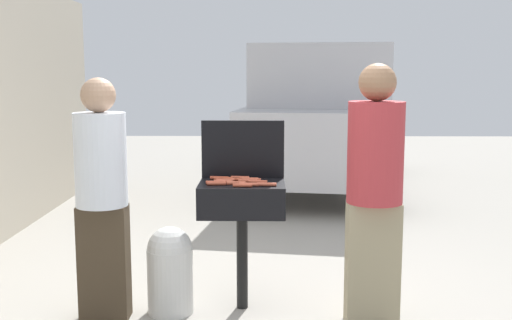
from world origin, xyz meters
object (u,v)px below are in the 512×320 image
Objects in this scene: person_left at (102,191)px; parked_minivan at (324,117)px; hot_dog_5 at (258,182)px; person_right at (375,186)px; hot_dog_10 at (217,184)px; hot_dog_6 at (249,179)px; bbq_grill at (242,203)px; hot_dog_0 at (225,180)px; hot_dog_9 at (223,181)px; hot_dog_11 at (223,179)px; hot_dog_15 at (215,183)px; hot_dog_14 at (232,180)px; hot_dog_1 at (252,180)px; hot_dog_2 at (219,178)px; hot_dog_7 at (267,184)px; hot_dog_12 at (248,181)px; hot_dog_3 at (249,184)px; hot_dog_13 at (236,183)px; propane_tank at (170,268)px; hot_dog_4 at (240,178)px; hot_dog_8 at (243,185)px.

parked_minivan is at bearing 78.07° from person_left.
hot_dog_5 is 0.80m from person_right.
hot_dog_5 is at bearing 13.13° from hot_dog_10.
hot_dog_5 is 0.12m from hot_dog_6.
bbq_grill is 0.20× the size of parked_minivan.
hot_dog_0 and hot_dog_9 have the same top height.
hot_dog_11 and hot_dog_15 have the same top height.
person_left is 1.81m from person_right.
person_right is (0.95, -0.33, 0.02)m from hot_dog_14.
bbq_grill is 0.52× the size of person_right.
hot_dog_1 is 4.75m from parked_minivan.
hot_dog_15 reaches higher than bbq_grill.
parked_minivan is at bearing 75.41° from hot_dog_2.
hot_dog_7 is 0.18m from hot_dog_12.
hot_dog_3 is 0.21m from hot_dog_9.
hot_dog_1 and hot_dog_7 have the same top height.
hot_dog_1 is 0.16m from hot_dog_13.
hot_dog_7 and hot_dog_11 have the same top height.
hot_dog_5 is 1.00× the size of hot_dog_9.
person_left reaches higher than propane_tank.
hot_dog_4 is 4.68m from parked_minivan.
person_right reaches higher than hot_dog_4.
hot_dog_0 is 0.72m from propane_tank.
hot_dog_1 and hot_dog_12 have the same top height.
propane_tank is 0.72m from person_left.
hot_dog_12 is 0.07× the size of person_right.
hot_dog_1 is 0.27m from hot_dog_15.
hot_dog_1 is at bearing 23.56° from person_left.
hot_dog_5 is (0.05, -0.08, 0.00)m from hot_dog_1.
hot_dog_8 is 0.22m from hot_dog_15.
hot_dog_4 is at bearing 25.38° from propane_tank.
hot_dog_11 is (-0.02, 0.07, 0.00)m from hot_dog_0.
parked_minivan is (1.20, 4.75, 0.10)m from hot_dog_15.
hot_dog_2 is at bearing 117.41° from hot_dog_0.
person_left is (-0.97, -0.20, -0.03)m from hot_dog_12.
hot_dog_12 is (0.16, -0.03, 0.00)m from hot_dog_0.
hot_dog_4 and hot_dog_12 have the same top height.
hot_dog_5 is at bearing 17.34° from hot_dog_13.
parked_minivan reaches higher than bbq_grill.
person_right is (1.05, -0.18, 0.02)m from hot_dog_10.
hot_dog_5 is 1.00× the size of hot_dog_11.
person_right is at bearing -17.77° from hot_dog_5.
person_right reaches higher than hot_dog_5.
hot_dog_8 is at bearing -9.72° from person_right.
hot_dog_7 and hot_dog_12 have the same top height.
hot_dog_8 is at bearing -167.51° from hot_dog_7.
bbq_grill is at bearing -34.64° from hot_dog_11.
hot_dog_15 is (-0.06, -0.09, 0.00)m from hot_dog_0.
hot_dog_11 is at bearing 30.00° from person_left.
hot_dog_0 and hot_dog_10 have the same top height.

